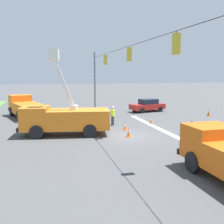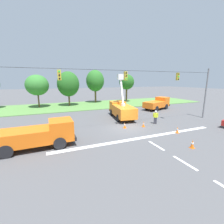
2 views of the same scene
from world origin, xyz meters
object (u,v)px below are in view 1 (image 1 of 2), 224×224
sedan_red (148,105)px  traffic_cone_lane_edge_a (151,120)px  traffic_cone_foreground_left (209,112)px  traffic_cone_mid_right (125,126)px  traffic_cone_mid_left (129,132)px  utility_truck_support_far (24,107)px  traffic_cone_foreground_right (192,121)px  utility_truck_bucket_lift (64,117)px  road_worker (113,115)px

sedan_red → traffic_cone_lane_edge_a: bearing=160.4°
sedan_red → traffic_cone_foreground_left: (-4.82, -5.33, -0.38)m
sedan_red → traffic_cone_mid_right: (-9.48, 5.86, -0.46)m
traffic_cone_mid_left → utility_truck_support_far: bearing=35.8°
traffic_cone_mid_right → traffic_cone_lane_edge_a: size_ratio=0.98×
utility_truck_support_far → traffic_cone_mid_left: 13.93m
traffic_cone_mid_left → traffic_cone_foreground_right: bearing=-68.5°
utility_truck_support_far → traffic_cone_lane_edge_a: (-6.83, -11.79, -0.81)m
utility_truck_support_far → traffic_cone_foreground_left: size_ratio=7.69×
traffic_cone_mid_right → utility_truck_support_far: bearing=43.7°
utility_truck_bucket_lift → traffic_cone_mid_right: 5.16m
utility_truck_bucket_lift → traffic_cone_foreground_right: bearing=-85.4°
traffic_cone_foreground_right → road_worker: bearing=76.1°
road_worker → traffic_cone_mid_left: road_worker is taller
sedan_red → traffic_cone_lane_edge_a: sedan_red is taller
utility_truck_bucket_lift → traffic_cone_mid_right: (0.53, -5.03, -1.04)m
utility_truck_bucket_lift → traffic_cone_foreground_left: 17.06m
traffic_cone_mid_right → sedan_red: bearing=-31.7°
traffic_cone_foreground_right → traffic_cone_foreground_left: bearing=-47.7°
utility_truck_support_far → road_worker: (-6.81, -8.06, -0.15)m
sedan_red → utility_truck_support_far: bearing=92.1°
utility_truck_bucket_lift → traffic_cone_foreground_left: bearing=-72.2°
traffic_cone_lane_edge_a → sedan_red: bearing=-19.6°
utility_truck_support_far → traffic_cone_mid_right: size_ratio=9.44×
road_worker → sedan_red: bearing=-40.9°
traffic_cone_foreground_left → traffic_cone_foreground_right: bearing=132.3°
utility_truck_support_far → traffic_cone_foreground_right: (-8.55, -15.06, -0.78)m
sedan_red → traffic_cone_lane_edge_a: 7.84m
traffic_cone_foreground_right → traffic_cone_mid_left: 7.45m
traffic_cone_foreground_left → traffic_cone_foreground_right: size_ratio=1.12×
utility_truck_support_far → traffic_cone_foreground_right: size_ratio=8.58×
traffic_cone_mid_left → traffic_cone_lane_edge_a: same height
utility_truck_bucket_lift → utility_truck_support_far: size_ratio=1.10×
utility_truck_bucket_lift → sedan_red: bearing=-47.4°
traffic_cone_lane_edge_a → road_worker: bearing=89.6°
utility_truck_bucket_lift → traffic_cone_mid_left: (-1.81, -4.60, -1.03)m
traffic_cone_foreground_left → traffic_cone_mid_right: size_ratio=1.23×
utility_truck_support_far → utility_truck_bucket_lift: bearing=-159.6°
road_worker → utility_truck_support_far: bearing=49.8°
road_worker → traffic_cone_foreground_left: size_ratio=2.14×
utility_truck_support_far → traffic_cone_mid_right: utility_truck_support_far is taller
sedan_red → road_worker: size_ratio=2.59×
road_worker → traffic_cone_foreground_left: 11.98m
traffic_cone_foreground_left → traffic_cone_lane_edge_a: bearing=107.8°
sedan_red → traffic_cone_foreground_left: 7.19m
utility_truck_support_far → traffic_cone_mid_right: 12.41m
traffic_cone_mid_left → traffic_cone_lane_edge_a: 5.76m
sedan_red → traffic_cone_foreground_left: bearing=-132.1°
traffic_cone_mid_right → traffic_cone_foreground_left: bearing=-67.3°
traffic_cone_foreground_right → traffic_cone_mid_left: size_ratio=1.07×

